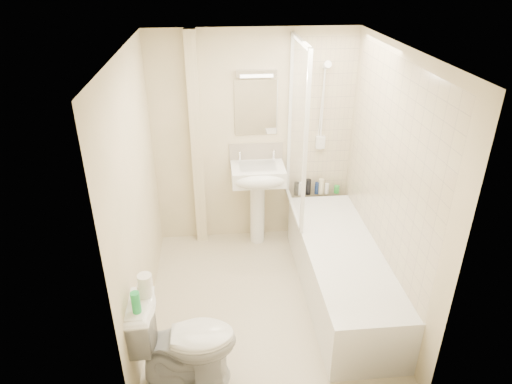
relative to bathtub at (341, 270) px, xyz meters
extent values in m
plane|color=beige|center=(-0.75, -0.04, -0.29)|extent=(2.50, 2.50, 0.00)
cube|color=beige|center=(-0.75, 1.21, 0.91)|extent=(2.20, 0.02, 2.40)
cube|color=beige|center=(-1.85, -0.04, 0.91)|extent=(0.02, 2.50, 2.40)
cube|color=beige|center=(0.35, -0.04, 0.91)|extent=(0.02, 2.50, 2.40)
cube|color=white|center=(-0.75, -0.04, 2.11)|extent=(2.20, 2.50, 0.02)
cube|color=beige|center=(0.00, 1.20, 1.14)|extent=(0.70, 0.01, 1.75)
cube|color=beige|center=(0.34, 0.00, 1.14)|extent=(0.01, 2.10, 1.75)
cube|color=beige|center=(-1.37, 1.15, 0.91)|extent=(0.12, 0.12, 2.40)
cube|color=beige|center=(-0.72, 1.20, 0.74)|extent=(0.60, 0.02, 0.30)
cube|color=white|center=(-0.72, 1.20, 1.29)|extent=(0.46, 0.01, 0.60)
cube|color=silver|center=(-0.72, 1.18, 1.66)|extent=(0.42, 0.07, 0.07)
cube|color=white|center=(0.00, 0.00, -0.01)|extent=(0.70, 2.10, 0.55)
cube|color=white|center=(0.00, 0.00, 0.21)|extent=(0.56, 1.96, 0.05)
cube|color=white|center=(-0.35, 0.76, 1.16)|extent=(0.01, 0.90, 1.80)
cube|color=white|center=(-0.35, 1.19, 1.16)|extent=(0.04, 0.04, 1.80)
cube|color=white|center=(-0.35, 0.31, 1.16)|extent=(0.04, 0.04, 1.80)
cube|color=white|center=(-0.35, 0.76, 2.04)|extent=(0.04, 0.90, 0.04)
cube|color=white|center=(-0.35, 0.76, 0.28)|extent=(0.04, 0.90, 0.03)
cylinder|color=white|center=(0.00, 1.18, 1.26)|extent=(0.02, 0.02, 0.90)
cylinder|color=white|center=(0.00, 1.18, 0.81)|extent=(0.05, 0.05, 0.02)
cylinder|color=white|center=(0.00, 1.18, 1.71)|extent=(0.05, 0.05, 0.02)
cylinder|color=white|center=(0.00, 1.11, 1.74)|extent=(0.08, 0.11, 0.11)
cube|color=white|center=(0.00, 1.17, 0.88)|extent=(0.10, 0.05, 0.14)
cylinder|color=white|center=(-0.02, 1.15, 1.31)|extent=(0.01, 0.13, 0.84)
cylinder|color=white|center=(-0.72, 1.04, 0.10)|extent=(0.17, 0.17, 0.78)
cube|color=white|center=(-0.72, 1.01, 0.60)|extent=(0.58, 0.45, 0.18)
ellipsoid|color=white|center=(-0.72, 0.84, 0.60)|extent=(0.58, 0.25, 0.18)
cube|color=silver|center=(-0.72, 1.01, 0.67)|extent=(0.40, 0.29, 0.04)
cylinder|color=white|center=(-0.91, 1.12, 0.75)|extent=(0.03, 0.03, 0.10)
cylinder|color=white|center=(-0.53, 1.12, 0.75)|extent=(0.03, 0.03, 0.10)
sphere|color=white|center=(-0.91, 1.12, 0.81)|extent=(0.04, 0.04, 0.04)
sphere|color=white|center=(-0.53, 1.12, 0.81)|extent=(0.04, 0.04, 0.04)
cylinder|color=black|center=(-0.25, 1.12, 0.34)|extent=(0.06, 0.06, 0.15)
cylinder|color=white|center=(-0.22, 1.12, 0.34)|extent=(0.06, 0.06, 0.15)
cylinder|color=black|center=(-0.12, 1.12, 0.35)|extent=(0.06, 0.06, 0.19)
cylinder|color=navy|center=(-0.02, 1.12, 0.33)|extent=(0.05, 0.05, 0.14)
cylinder|color=beige|center=(0.03, 1.12, 0.35)|extent=(0.06, 0.06, 0.18)
cylinder|color=silver|center=(0.10, 1.12, 0.32)|extent=(0.05, 0.05, 0.12)
cylinder|color=green|center=(0.22, 1.12, 0.31)|extent=(0.06, 0.06, 0.09)
imported|color=white|center=(-1.47, -0.89, 0.11)|extent=(0.46, 0.79, 0.80)
cylinder|color=white|center=(-1.73, -0.81, 0.56)|extent=(0.11, 0.11, 0.10)
cylinder|color=white|center=(-1.72, -0.82, 0.66)|extent=(0.11, 0.11, 0.09)
cylinder|color=green|center=(-1.77, -0.98, 0.59)|extent=(0.06, 0.06, 0.17)
camera|label=1|loc=(-1.17, -3.50, 2.73)|focal=32.00mm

